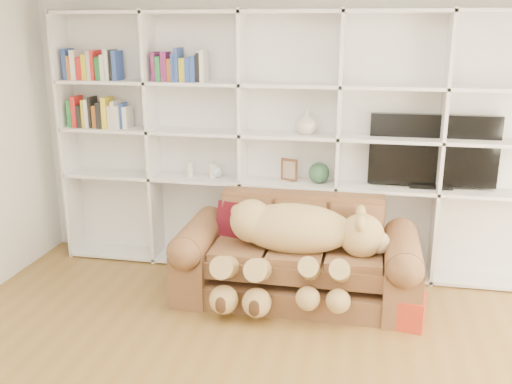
% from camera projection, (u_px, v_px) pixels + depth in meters
% --- Properties ---
extents(wall_back, '(5.00, 0.02, 2.70)m').
position_uv_depth(wall_back, '(293.00, 126.00, 5.34)').
color(wall_back, white).
rests_on(wall_back, floor).
extents(bookshelf, '(4.43, 0.35, 2.40)m').
position_uv_depth(bookshelf, '(265.00, 132.00, 5.26)').
color(bookshelf, white).
rests_on(bookshelf, floor).
extents(sofa, '(2.01, 0.87, 0.85)m').
position_uv_depth(sofa, '(297.00, 262.00, 4.85)').
color(sofa, brown).
rests_on(sofa, floor).
extents(teddy_bear, '(1.39, 0.79, 0.81)m').
position_uv_depth(teddy_bear, '(294.00, 241.00, 4.62)').
color(teddy_bear, tan).
rests_on(teddy_bear, sofa).
extents(throw_pillow, '(0.38, 0.27, 0.35)m').
position_uv_depth(throw_pillow, '(236.00, 221.00, 5.01)').
color(throw_pillow, '#500D1D').
rests_on(throw_pillow, sofa).
extents(gift_box, '(0.34, 0.33, 0.24)m').
position_uv_depth(gift_box, '(404.00, 310.00, 4.45)').
color(gift_box, red).
rests_on(gift_box, floor).
extents(tv, '(1.10, 0.18, 0.65)m').
position_uv_depth(tv, '(433.00, 152.00, 5.01)').
color(tv, black).
rests_on(tv, bookshelf).
extents(picture_frame, '(0.16, 0.08, 0.20)m').
position_uv_depth(picture_frame, '(289.00, 170.00, 5.26)').
color(picture_frame, brown).
rests_on(picture_frame, bookshelf).
extents(green_vase, '(0.19, 0.19, 0.19)m').
position_uv_depth(green_vase, '(319.00, 173.00, 5.21)').
color(green_vase, '#2E5939').
rests_on(green_vase, bookshelf).
extents(figurine_tall, '(0.07, 0.07, 0.14)m').
position_uv_depth(figurine_tall, '(190.00, 169.00, 5.45)').
color(figurine_tall, beige).
rests_on(figurine_tall, bookshelf).
extents(figurine_short, '(0.10, 0.10, 0.13)m').
position_uv_depth(figurine_short, '(213.00, 171.00, 5.41)').
color(figurine_short, beige).
rests_on(figurine_short, bookshelf).
extents(snow_globe, '(0.11, 0.11, 0.11)m').
position_uv_depth(snow_globe, '(217.00, 172.00, 5.40)').
color(snow_globe, silver).
rests_on(snow_globe, bookshelf).
extents(shelf_vase, '(0.25, 0.25, 0.21)m').
position_uv_depth(shelf_vase, '(306.00, 122.00, 5.11)').
color(shelf_vase, beige).
rests_on(shelf_vase, bookshelf).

